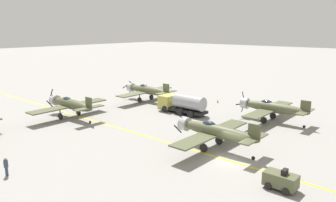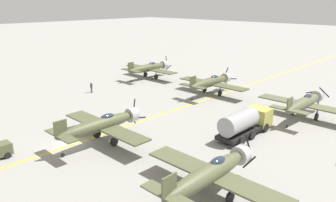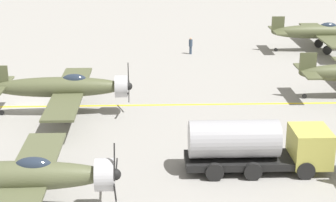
{
  "view_description": "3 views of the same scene",
  "coord_description": "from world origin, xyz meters",
  "px_view_note": "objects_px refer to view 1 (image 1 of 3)",
  "views": [
    {
      "loc": [
        -26.68,
        -15.37,
        12.76
      ],
      "look_at": [
        4.38,
        11.41,
        3.56
      ],
      "focal_mm": 35.0,
      "sensor_mm": 36.0,
      "label": 1
    },
    {
      "loc": [
        28.36,
        -15.31,
        14.1
      ],
      "look_at": [
        4.2,
        9.88,
        3.44
      ],
      "focal_mm": 35.0,
      "sensor_mm": 36.0,
      "label": 2
    },
    {
      "loc": [
        39.81,
        8.56,
        13.86
      ],
      "look_at": [
        4.72,
        9.82,
        1.92
      ],
      "focal_mm": 60.0,
      "sensor_mm": 36.0,
      "label": 3
    }
  ],
  "objects_px": {
    "airplane_far_center": "(70,104)",
    "tow_tractor": "(281,180)",
    "airplane_mid_center": "(215,131)",
    "fuel_tanker": "(182,104)",
    "airplane_mid_right": "(272,108)",
    "traffic_cone": "(218,101)",
    "ground_crew_walking": "(6,166)",
    "airplane_far_right": "(147,90)"
  },
  "relations": [
    {
      "from": "fuel_tanker",
      "to": "tow_tractor",
      "type": "xyz_separation_m",
      "value": [
        -13.72,
        -20.97,
        -0.72
      ]
    },
    {
      "from": "airplane_mid_right",
      "to": "airplane_far_right",
      "type": "relative_size",
      "value": 1.0
    },
    {
      "from": "airplane_far_center",
      "to": "traffic_cone",
      "type": "xyz_separation_m",
      "value": [
        22.24,
        -10.87,
        -1.74
      ]
    },
    {
      "from": "airplane_mid_center",
      "to": "fuel_tanker",
      "type": "bearing_deg",
      "value": 43.26
    },
    {
      "from": "fuel_tanker",
      "to": "tow_tractor",
      "type": "height_order",
      "value": "fuel_tanker"
    },
    {
      "from": "airplane_far_center",
      "to": "fuel_tanker",
      "type": "bearing_deg",
      "value": -45.66
    },
    {
      "from": "airplane_far_right",
      "to": "airplane_mid_center",
      "type": "xyz_separation_m",
      "value": [
        -12.01,
        -21.85,
        -0.0
      ]
    },
    {
      "from": "airplane_far_center",
      "to": "fuel_tanker",
      "type": "relative_size",
      "value": 1.5
    },
    {
      "from": "airplane_far_center",
      "to": "ground_crew_walking",
      "type": "bearing_deg",
      "value": -144.95
    },
    {
      "from": "airplane_mid_right",
      "to": "airplane_far_right",
      "type": "xyz_separation_m",
      "value": [
        -2.02,
        22.04,
        0.0
      ]
    },
    {
      "from": "tow_tractor",
      "to": "ground_crew_walking",
      "type": "relative_size",
      "value": 1.52
    },
    {
      "from": "airplane_mid_center",
      "to": "traffic_cone",
      "type": "bearing_deg",
      "value": 23.28
    },
    {
      "from": "airplane_mid_right",
      "to": "airplane_mid_center",
      "type": "height_order",
      "value": "airplane_mid_center"
    },
    {
      "from": "airplane_far_right",
      "to": "fuel_tanker",
      "type": "xyz_separation_m",
      "value": [
        -2.42,
        -9.86,
        -0.5
      ]
    },
    {
      "from": "ground_crew_walking",
      "to": "traffic_cone",
      "type": "distance_m",
      "value": 36.82
    },
    {
      "from": "airplane_mid_right",
      "to": "ground_crew_walking",
      "type": "distance_m",
      "value": 33.22
    },
    {
      "from": "airplane_mid_center",
      "to": "airplane_mid_right",
      "type": "bearing_deg",
      "value": -8.88
    },
    {
      "from": "airplane_far_right",
      "to": "airplane_mid_center",
      "type": "distance_m",
      "value": 24.93
    },
    {
      "from": "airplane_far_center",
      "to": "fuel_tanker",
      "type": "distance_m",
      "value": 16.45
    },
    {
      "from": "airplane_mid_center",
      "to": "fuel_tanker",
      "type": "height_order",
      "value": "airplane_mid_center"
    },
    {
      "from": "airplane_mid_center",
      "to": "traffic_cone",
      "type": "height_order",
      "value": "airplane_mid_center"
    },
    {
      "from": "airplane_far_center",
      "to": "tow_tractor",
      "type": "height_order",
      "value": "airplane_far_center"
    },
    {
      "from": "tow_tractor",
      "to": "traffic_cone",
      "type": "height_order",
      "value": "tow_tractor"
    },
    {
      "from": "airplane_far_center",
      "to": "tow_tractor",
      "type": "relative_size",
      "value": 4.62
    },
    {
      "from": "airplane_mid_right",
      "to": "airplane_far_center",
      "type": "bearing_deg",
      "value": 123.83
    },
    {
      "from": "airplane_mid_center",
      "to": "traffic_cone",
      "type": "relative_size",
      "value": 21.82
    },
    {
      "from": "airplane_mid_right",
      "to": "tow_tractor",
      "type": "bearing_deg",
      "value": -156.98
    },
    {
      "from": "airplane_far_right",
      "to": "traffic_cone",
      "type": "relative_size",
      "value": 21.82
    },
    {
      "from": "airplane_far_center",
      "to": "fuel_tanker",
      "type": "height_order",
      "value": "airplane_far_center"
    },
    {
      "from": "fuel_tanker",
      "to": "tow_tractor",
      "type": "bearing_deg",
      "value": -123.2
    },
    {
      "from": "airplane_far_center",
      "to": "tow_tractor",
      "type": "bearing_deg",
      "value": -97.48
    },
    {
      "from": "airplane_far_right",
      "to": "traffic_cone",
      "type": "bearing_deg",
      "value": -71.3
    },
    {
      "from": "airplane_far_center",
      "to": "traffic_cone",
      "type": "bearing_deg",
      "value": -31.36
    },
    {
      "from": "traffic_cone",
      "to": "ground_crew_walking",
      "type": "bearing_deg",
      "value": -177.67
    },
    {
      "from": "tow_tractor",
      "to": "traffic_cone",
      "type": "relative_size",
      "value": 4.73
    },
    {
      "from": "airplane_far_right",
      "to": "ground_crew_walking",
      "type": "relative_size",
      "value": 7.03
    },
    {
      "from": "airplane_far_right",
      "to": "tow_tractor",
      "type": "height_order",
      "value": "airplane_far_right"
    },
    {
      "from": "ground_crew_walking",
      "to": "airplane_mid_right",
      "type": "bearing_deg",
      "value": -18.37
    },
    {
      "from": "airplane_mid_center",
      "to": "airplane_far_right",
      "type": "bearing_deg",
      "value": 53.11
    },
    {
      "from": "airplane_far_center",
      "to": "ground_crew_walking",
      "type": "xyz_separation_m",
      "value": [
        -14.54,
        -12.36,
        -1.08
      ]
    },
    {
      "from": "airplane_mid_center",
      "to": "traffic_cone",
      "type": "xyz_separation_m",
      "value": [
        19.3,
        11.77,
        -1.74
      ]
    },
    {
      "from": "airplane_far_center",
      "to": "ground_crew_walking",
      "type": "distance_m",
      "value": 19.12
    }
  ]
}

